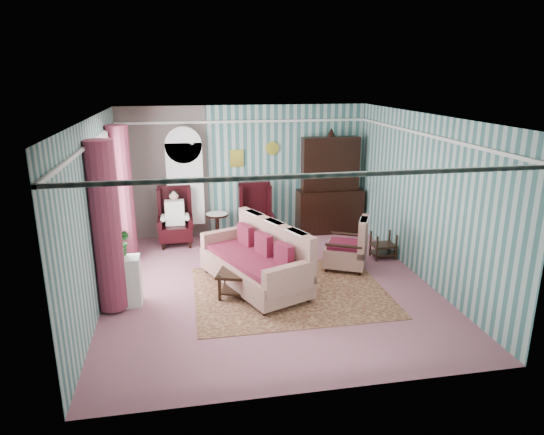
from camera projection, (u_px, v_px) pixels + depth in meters
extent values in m
plane|color=#975868|center=(269.00, 285.00, 8.45)|extent=(6.00, 6.00, 0.00)
cube|color=#396765|center=(246.00, 171.00, 10.87)|extent=(5.50, 0.02, 2.90)
cube|color=#396765|center=(319.00, 277.00, 5.21)|extent=(5.50, 0.02, 2.90)
cube|color=#396765|center=(96.00, 214.00, 7.56)|extent=(0.02, 6.00, 2.90)
cube|color=#396765|center=(423.00, 198.00, 8.52)|extent=(0.02, 6.00, 2.90)
cube|color=white|center=(269.00, 116.00, 7.63)|extent=(5.50, 6.00, 0.02)
cube|color=#894656|center=(164.00, 174.00, 10.54)|extent=(1.90, 0.01, 2.90)
cube|color=silver|center=(269.00, 139.00, 7.73)|extent=(5.50, 6.00, 0.05)
cube|color=white|center=(103.00, 198.00, 8.10)|extent=(0.04, 1.50, 1.90)
cylinder|color=maroon|center=(106.00, 228.00, 7.20)|extent=(0.44, 0.44, 2.60)
cylinder|color=maroon|center=(122.00, 194.00, 9.18)|extent=(0.44, 0.44, 2.60)
cube|color=gold|center=(237.00, 158.00, 10.72)|extent=(0.30, 0.03, 0.38)
cube|color=white|center=(186.00, 190.00, 10.57)|extent=(0.80, 0.28, 2.24)
cube|color=black|center=(330.00, 182.00, 11.01)|extent=(1.50, 0.56, 2.36)
cube|color=black|center=(175.00, 217.00, 10.30)|extent=(0.76, 0.80, 1.25)
cube|color=black|center=(256.00, 213.00, 10.61)|extent=(0.76, 0.80, 1.25)
cylinder|color=black|center=(217.00, 227.00, 10.69)|extent=(0.50, 0.50, 0.60)
cube|color=black|center=(383.00, 245.00, 9.65)|extent=(0.45, 0.38, 0.54)
cube|color=silver|center=(123.00, 282.00, 7.63)|extent=(0.55, 0.35, 0.80)
cube|color=#531E1B|center=(290.00, 291.00, 8.22)|extent=(3.20, 2.60, 0.01)
cube|color=beige|center=(254.00, 257.00, 8.25)|extent=(1.88, 2.50, 1.09)
cube|color=beige|center=(346.00, 242.00, 9.07)|extent=(1.07, 1.08, 1.03)
cube|color=black|center=(247.00, 285.00, 7.95)|extent=(1.04, 0.79, 0.44)
imported|color=#1C4C17|center=(117.00, 246.00, 7.40)|extent=(0.51, 0.47, 0.45)
imported|color=#195119|center=(122.00, 242.00, 7.57)|extent=(0.29, 0.27, 0.43)
imported|color=#1A4816|center=(115.00, 245.00, 7.47)|extent=(0.31, 0.31, 0.43)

